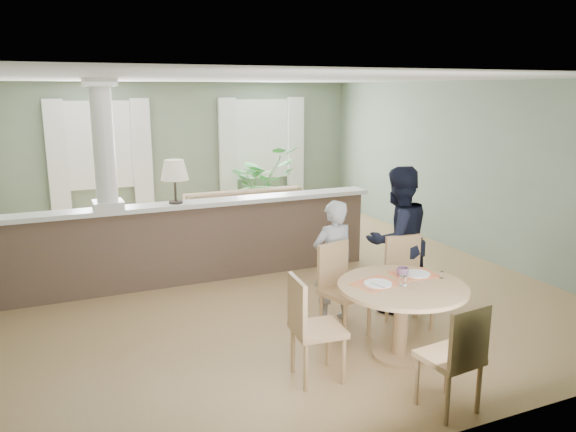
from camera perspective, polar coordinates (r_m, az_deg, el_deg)
name	(u,v)px	position (r m, az deg, el deg)	size (l,w,h in m)	color
ground	(257,278)	(7.88, -3.13, -6.27)	(8.00, 8.00, 0.00)	tan
room_shell	(238,144)	(8.07, -5.08, 7.34)	(7.02, 8.02, 2.71)	gray
pony_wall	(182,232)	(7.59, -10.71, -1.65)	(5.32, 0.38, 2.70)	brown
sofa	(252,217)	(9.72, -3.66, -0.07)	(2.80, 1.10, 0.82)	olive
houseplant	(263,184)	(11.07, -2.58, 3.31)	(1.34, 1.17, 1.49)	#306F2C
dining_table	(402,299)	(5.56, 11.47, -8.31)	(1.24, 1.24, 0.85)	tan
chair_far_boy	(340,285)	(6.02, 5.35, -6.98)	(0.55, 0.55, 0.98)	tan
chair_far_man	(407,277)	(6.38, 12.02, -6.04)	(0.49, 0.49, 0.99)	tan
chair_near	(457,354)	(4.77, 16.75, -13.28)	(0.47, 0.47, 0.94)	tan
chair_side	(310,324)	(5.08, 2.24, -10.89)	(0.48, 0.48, 0.97)	tan
child_person	(333,262)	(6.27, 4.60, -4.66)	(0.51, 0.33, 1.39)	#98999D
man_person	(397,240)	(6.64, 11.04, -2.39)	(0.84, 0.65, 1.72)	black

